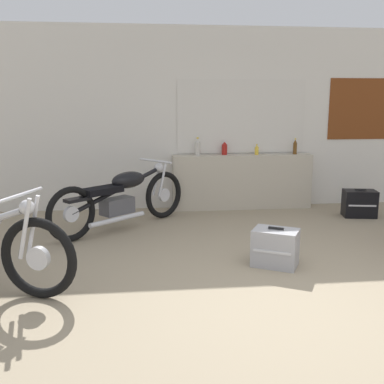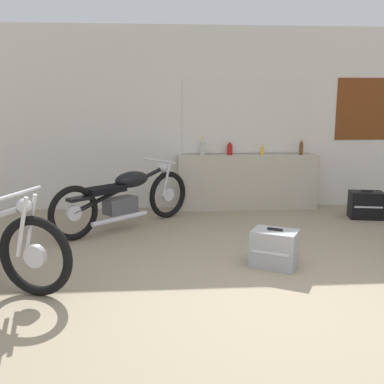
% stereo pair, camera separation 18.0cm
% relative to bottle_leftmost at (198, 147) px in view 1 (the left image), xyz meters
% --- Properties ---
extents(ground_plane, '(24.00, 24.00, 0.00)m').
position_rel_bottle_leftmost_xyz_m(ground_plane, '(0.40, -3.53, -0.98)').
color(ground_plane, gray).
extents(wall_back, '(10.00, 0.07, 2.80)m').
position_rel_bottle_leftmost_xyz_m(wall_back, '(0.42, 0.17, 0.42)').
color(wall_back, silver).
rests_on(wall_back, ground_plane).
extents(sill_counter, '(2.19, 0.28, 0.85)m').
position_rel_bottle_leftmost_xyz_m(sill_counter, '(0.71, -0.01, -0.55)').
color(sill_counter, '#B7AD99').
rests_on(sill_counter, ground_plane).
extents(bottle_leftmost, '(0.08, 0.08, 0.28)m').
position_rel_bottle_leftmost_xyz_m(bottle_leftmost, '(0.00, 0.00, 0.00)').
color(bottle_leftmost, '#B7B2A8').
rests_on(bottle_leftmost, sill_counter).
extents(bottle_left_center, '(0.09, 0.09, 0.22)m').
position_rel_bottle_leftmost_xyz_m(bottle_left_center, '(0.43, 0.04, -0.03)').
color(bottle_left_center, maroon).
rests_on(bottle_left_center, sill_counter).
extents(bottle_center, '(0.06, 0.06, 0.17)m').
position_rel_bottle_leftmost_xyz_m(bottle_center, '(0.93, -0.03, -0.05)').
color(bottle_center, gold).
rests_on(bottle_center, sill_counter).
extents(bottle_right_center, '(0.06, 0.06, 0.25)m').
position_rel_bottle_leftmost_xyz_m(bottle_right_center, '(1.55, -0.02, -0.01)').
color(bottle_right_center, '#5B3814').
rests_on(bottle_right_center, sill_counter).
extents(motorcycle_black, '(1.73, 1.52, 0.87)m').
position_rel_bottle_leftmost_xyz_m(motorcycle_black, '(-1.14, -1.00, -0.55)').
color(motorcycle_black, black).
rests_on(motorcycle_black, ground_plane).
extents(hard_case_silver, '(0.55, 0.49, 0.41)m').
position_rel_bottle_leftmost_xyz_m(hard_case_silver, '(0.50, -2.56, -0.78)').
color(hard_case_silver, '#9E9EA3').
rests_on(hard_case_silver, ground_plane).
extents(hard_case_black, '(0.50, 0.37, 0.42)m').
position_rel_bottle_leftmost_xyz_m(hard_case_black, '(2.32, -0.73, -0.78)').
color(hard_case_black, black).
rests_on(hard_case_black, ground_plane).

